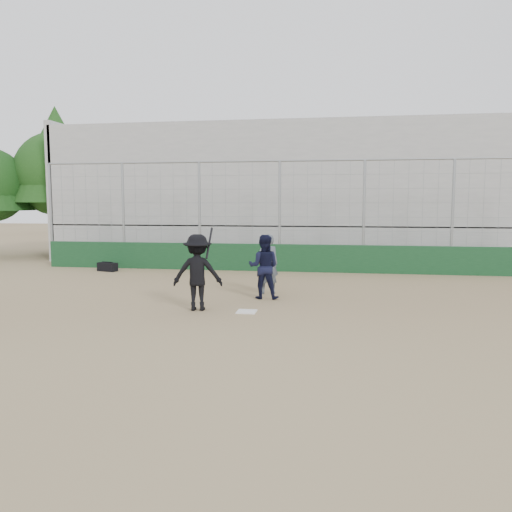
# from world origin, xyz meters

# --- Properties ---
(ground) EXTENTS (90.00, 90.00, 0.00)m
(ground) POSITION_xyz_m (0.00, 0.00, 0.00)
(ground) COLOR brown
(ground) RESTS_ON ground
(home_plate) EXTENTS (0.44, 0.44, 0.02)m
(home_plate) POSITION_xyz_m (0.00, 0.00, 0.01)
(home_plate) COLOR white
(home_plate) RESTS_ON ground
(backstop) EXTENTS (18.10, 0.25, 4.04)m
(backstop) POSITION_xyz_m (0.00, 7.00, 0.96)
(backstop) COLOR #12391C
(backstop) RESTS_ON ground
(bleachers) EXTENTS (20.25, 6.70, 6.98)m
(bleachers) POSITION_xyz_m (0.00, 11.95, 2.92)
(bleachers) COLOR #9B9B9B
(bleachers) RESTS_ON ground
(tree_left) EXTENTS (4.48, 4.48, 7.00)m
(tree_left) POSITION_xyz_m (-11.00, 11.00, 4.39)
(tree_left) COLOR #361F13
(tree_left) RESTS_ON ground
(batter_at_plate) EXTENTS (1.24, 0.85, 1.93)m
(batter_at_plate) POSITION_xyz_m (-1.17, 0.06, 0.89)
(batter_at_plate) COLOR black
(batter_at_plate) RESTS_ON ground
(catcher_crouched) EXTENTS (0.85, 0.68, 1.14)m
(catcher_crouched) POSITION_xyz_m (0.16, 1.65, 0.57)
(catcher_crouched) COLOR black
(catcher_crouched) RESTS_ON ground
(umpire) EXTENTS (0.71, 0.60, 1.48)m
(umpire) POSITION_xyz_m (0.17, 2.41, 0.74)
(umpire) COLOR #4A535E
(umpire) RESTS_ON ground
(equipment_bag) EXTENTS (0.80, 0.52, 0.36)m
(equipment_bag) POSITION_xyz_m (-6.24, 6.01, 0.16)
(equipment_bag) COLOR black
(equipment_bag) RESTS_ON ground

